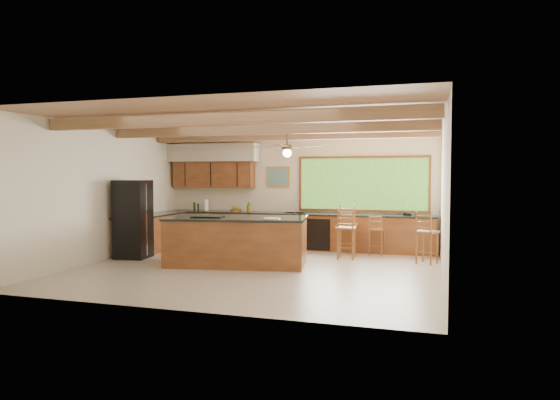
% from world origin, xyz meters
% --- Properties ---
extents(ground, '(7.20, 7.20, 0.00)m').
position_xyz_m(ground, '(0.00, 0.00, 0.00)').
color(ground, '#BBB19B').
rests_on(ground, ground).
extents(room_shell, '(7.27, 6.54, 3.02)m').
position_xyz_m(room_shell, '(-0.17, 0.65, 2.21)').
color(room_shell, '#EFE7CE').
rests_on(room_shell, ground).
extents(counter_run, '(7.12, 3.10, 1.23)m').
position_xyz_m(counter_run, '(-0.82, 2.52, 0.46)').
color(counter_run, brown).
rests_on(counter_run, ground).
extents(island, '(3.09, 1.84, 1.03)m').
position_xyz_m(island, '(-0.55, 0.31, 0.51)').
color(island, brown).
rests_on(island, ground).
extents(refrigerator, '(0.76, 0.74, 1.78)m').
position_xyz_m(refrigerator, '(-3.14, 0.40, 0.89)').
color(refrigerator, black).
rests_on(refrigerator, ground).
extents(bar_stool_a, '(0.43, 0.43, 1.19)m').
position_xyz_m(bar_stool_a, '(1.47, 2.39, 0.70)').
color(bar_stool_a, brown).
rests_on(bar_stool_a, ground).
extents(bar_stool_b, '(0.43, 0.43, 1.17)m').
position_xyz_m(bar_stool_b, '(1.54, 1.65, 0.69)').
color(bar_stool_b, brown).
rests_on(bar_stool_b, ground).
extents(bar_stool_c, '(0.40, 0.40, 1.01)m').
position_xyz_m(bar_stool_c, '(2.15, 2.40, 0.60)').
color(bar_stool_c, brown).
rests_on(bar_stool_c, ground).
extents(bar_stool_d, '(0.54, 0.54, 1.14)m').
position_xyz_m(bar_stool_d, '(3.30, 1.54, 0.68)').
color(bar_stool_d, brown).
rests_on(bar_stool_d, ground).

